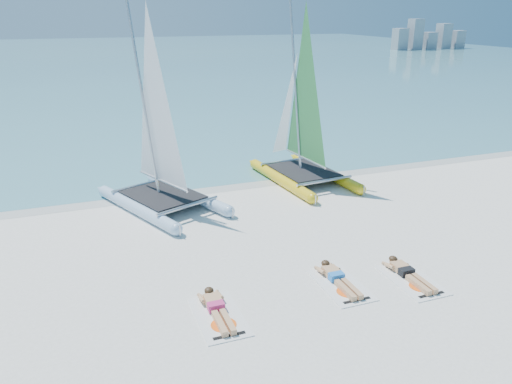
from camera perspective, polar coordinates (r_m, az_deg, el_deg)
ground at (r=14.51m, az=3.56°, el=-5.89°), size 140.00×140.00×0.00m
sea at (r=75.35m, az=-16.75°, el=14.43°), size 140.00×115.00×0.01m
wet_sand_strip at (r=19.28m, az=-3.03°, el=0.84°), size 140.00×1.40×0.01m
distant_skyline at (r=94.71m, az=19.05°, el=16.36°), size 14.00×2.00×5.00m
catamaran_blue at (r=16.90m, az=-11.16°, el=5.09°), size 4.22×5.66×6.98m
catamaran_yellow at (r=19.66m, az=4.87°, el=7.87°), size 2.95×5.62×7.02m
towel_a at (r=11.33m, az=-4.24°, el=-13.99°), size 1.00×1.85×0.02m
sunbather_a at (r=11.42m, az=-4.54°, el=-13.03°), size 0.37×1.73×0.26m
towel_b at (r=12.60m, az=9.66°, el=-10.43°), size 1.00×1.85×0.02m
sunbather_b at (r=12.69m, az=9.26°, el=-9.60°), size 0.37×1.73×0.26m
towel_c at (r=13.22m, az=17.35°, el=-9.57°), size 1.00×1.85×0.02m
sunbather_c at (r=13.30m, az=16.90°, el=-8.79°), size 0.37×1.73×0.26m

